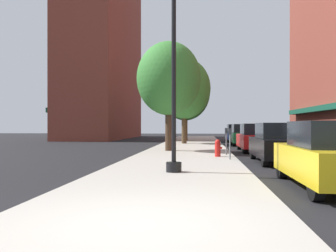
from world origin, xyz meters
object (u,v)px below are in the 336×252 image
at_px(car_blue, 236,133).
at_px(car_black, 278,143).
at_px(fire_hydrant, 218,148).
at_px(car_green, 243,135).
at_px(car_yellow, 329,156).
at_px(tree_mid, 185,92).
at_px(car_red, 255,138).
at_px(parking_meter_near, 230,140).
at_px(lamppost, 174,72).
at_px(tree_far, 184,89).
at_px(tree_near, 169,79).
at_px(parking_meter_far, 226,138).

bearing_deg(car_blue, car_black, -90.61).
distance_m(fire_hydrant, car_green, 11.93).
xyz_separation_m(fire_hydrant, car_yellow, (2.40, -7.45, 0.29)).
distance_m(fire_hydrant, car_yellow, 7.83).
relative_size(tree_mid, car_red, 1.70).
xyz_separation_m(car_black, car_red, (0.00, 6.43, 0.00)).
height_order(car_yellow, car_green, same).
bearing_deg(parking_meter_near, lamppost, -115.30).
distance_m(lamppost, tree_far, 17.65).
bearing_deg(car_blue, parking_meter_near, -96.58).
bearing_deg(fire_hydrant, car_blue, 82.11).
bearing_deg(car_yellow, lamppost, 156.98).
height_order(parking_meter_near, car_blue, car_blue).
xyz_separation_m(fire_hydrant, tree_near, (-2.62, 3.68, 3.69)).
distance_m(fire_hydrant, tree_far, 12.82).
xyz_separation_m(fire_hydrant, tree_mid, (-2.35, 17.65, 4.20)).
height_order(tree_near, car_red, tree_near).
bearing_deg(fire_hydrant, car_black, -29.76).
bearing_deg(parking_meter_far, lamppost, -107.05).
height_order(lamppost, car_yellow, lamppost).
bearing_deg(car_blue, fire_hydrant, -98.50).
distance_m(lamppost, car_green, 17.89).
relative_size(car_yellow, car_green, 1.00).
distance_m(tree_near, car_black, 7.90).
xyz_separation_m(tree_near, tree_far, (0.44, 8.31, 0.28)).
relative_size(fire_hydrant, car_blue, 0.18).
distance_m(car_red, car_blue, 12.28).
bearing_deg(tree_mid, parking_meter_far, -80.45).
distance_m(tree_near, tree_far, 8.33).
bearing_deg(tree_far, tree_near, -93.05).
relative_size(lamppost, car_green, 1.37).
bearing_deg(car_yellow, car_green, 91.94).
distance_m(tree_near, car_blue, 14.94).
distance_m(tree_mid, car_black, 20.00).
bearing_deg(car_red, parking_meter_near, -105.55).
bearing_deg(parking_meter_near, tree_far, 101.17).
xyz_separation_m(fire_hydrant, car_blue, (2.40, 17.34, 0.29)).
height_order(lamppost, tree_far, tree_far).
relative_size(car_red, car_green, 1.00).
bearing_deg(car_blue, car_red, -90.61).
bearing_deg(tree_mid, tree_far, -88.25).
relative_size(lamppost, fire_hydrant, 7.47).
height_order(car_red, car_green, same).
bearing_deg(car_green, parking_meter_near, -100.59).
xyz_separation_m(fire_hydrant, parking_meter_near, (0.45, -1.31, 0.43)).
bearing_deg(car_black, car_blue, 88.52).
distance_m(tree_near, tree_mid, 13.98).
bearing_deg(tree_far, car_black, -71.10).
xyz_separation_m(fire_hydrant, tree_far, (-2.17, 11.99, 3.97)).
bearing_deg(parking_meter_near, parking_meter_far, 90.00).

